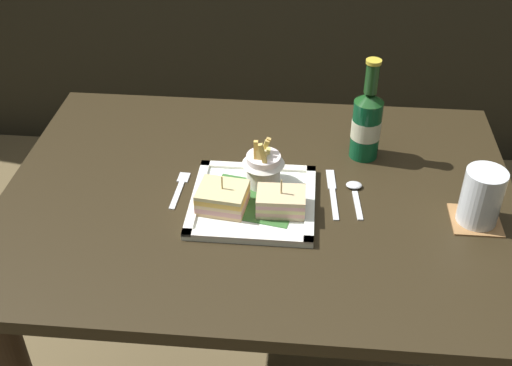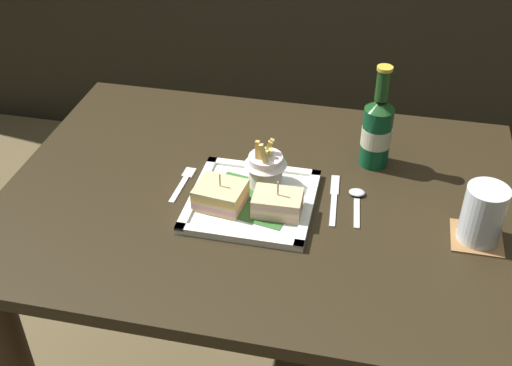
% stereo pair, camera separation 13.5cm
% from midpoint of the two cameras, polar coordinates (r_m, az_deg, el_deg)
% --- Properties ---
extents(dining_table, '(1.11, 0.81, 0.77)m').
position_cam_midpoint_polar(dining_table, '(1.50, 2.93, -6.08)').
color(dining_table, black).
rests_on(dining_table, ground_plane).
extents(square_plate, '(0.26, 0.26, 0.02)m').
position_cam_midpoint_polar(square_plate, '(1.35, 2.48, -1.73)').
color(square_plate, white).
rests_on(square_plate, dining_table).
extents(sandwich_half_left, '(0.11, 0.10, 0.08)m').
position_cam_midpoint_polar(sandwich_half_left, '(1.32, -0.28, -1.19)').
color(sandwich_half_left, '#E5B37B').
rests_on(sandwich_half_left, square_plate).
extents(sandwich_half_right, '(0.10, 0.07, 0.08)m').
position_cam_midpoint_polar(sandwich_half_right, '(1.31, 4.87, -1.93)').
color(sandwich_half_right, '#D3B68B').
rests_on(sandwich_half_right, square_plate).
extents(fries_cup, '(0.09, 0.09, 0.12)m').
position_cam_midpoint_polar(fries_cup, '(1.37, 3.67, 1.53)').
color(fries_cup, white).
rests_on(fries_cup, square_plate).
extents(beer_bottle, '(0.07, 0.07, 0.24)m').
position_cam_midpoint_polar(beer_bottle, '(1.47, 13.32, 4.54)').
color(beer_bottle, '#0C4B28').
rests_on(beer_bottle, dining_table).
extents(drink_coaster, '(0.10, 0.10, 0.00)m').
position_cam_midpoint_polar(drink_coaster, '(1.37, 21.73, -4.68)').
color(drink_coaster, '#9B6C3E').
rests_on(drink_coaster, dining_table).
extents(water_glass, '(0.08, 0.08, 0.12)m').
position_cam_midpoint_polar(water_glass, '(1.33, 22.24, -2.92)').
color(water_glass, silver).
rests_on(water_glass, dining_table).
extents(fork, '(0.03, 0.13, 0.00)m').
position_cam_midpoint_polar(fork, '(1.42, -3.80, -0.02)').
color(fork, silver).
rests_on(fork, dining_table).
extents(knife, '(0.03, 0.18, 0.00)m').
position_cam_midpoint_polar(knife, '(1.39, 9.72, -1.38)').
color(knife, silver).
rests_on(knife, dining_table).
extents(spoon, '(0.03, 0.13, 0.01)m').
position_cam_midpoint_polar(spoon, '(1.39, 11.71, -1.40)').
color(spoon, silver).
rests_on(spoon, dining_table).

